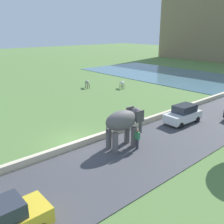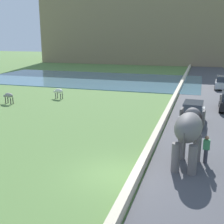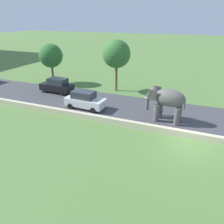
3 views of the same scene
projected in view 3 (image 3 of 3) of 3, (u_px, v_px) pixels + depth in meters
name	position (u px, v px, depth m)	size (l,w,h in m)	color
ground_plane	(187.00, 146.00, 15.91)	(220.00, 220.00, 0.00)	#567A3D
road_surface	(21.00, 92.00, 27.12)	(7.00, 120.00, 0.06)	#424247
barrier_wall	(9.00, 103.00, 23.10)	(0.40, 110.00, 0.55)	beige
elephant	(166.00, 100.00, 18.82)	(1.67, 3.53, 2.99)	#605B5B
person_beside_elephant	(162.00, 107.00, 20.28)	(0.36, 0.22, 1.63)	#33333D
car_black	(57.00, 86.00, 26.62)	(1.93, 4.07, 1.80)	black
car_white	(85.00, 100.00, 22.02)	(1.94, 4.08, 1.80)	white
tree_near	(116.00, 54.00, 25.97)	(3.31, 3.31, 6.15)	brown
tree_mid	(51.00, 56.00, 29.30)	(3.11, 3.11, 5.32)	brown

